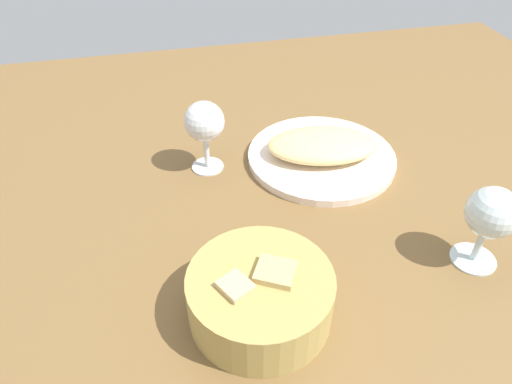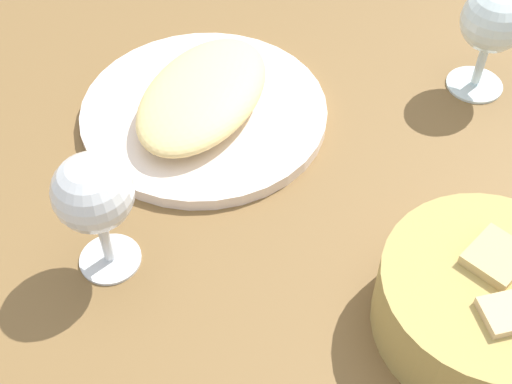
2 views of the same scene
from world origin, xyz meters
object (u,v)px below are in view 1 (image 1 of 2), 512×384
at_px(bread_basket, 260,296).
at_px(wine_glass_far, 491,216).
at_px(plate, 321,157).
at_px(wine_glass_near, 204,124).

distance_m(bread_basket, wine_glass_far, 0.32).
bearing_deg(wine_glass_far, bread_basket, 3.77).
xyz_separation_m(plate, wine_glass_far, (-0.13, 0.28, 0.08)).
height_order(wine_glass_near, wine_glass_far, wine_glass_near).
distance_m(plate, wine_glass_far, 0.32).
bearing_deg(plate, bread_basket, 58.35).
bearing_deg(plate, wine_glass_far, 114.65).
relative_size(plate, wine_glass_far, 2.13).
bearing_deg(bread_basket, wine_glass_far, -176.23).
relative_size(bread_basket, wine_glass_far, 1.44).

